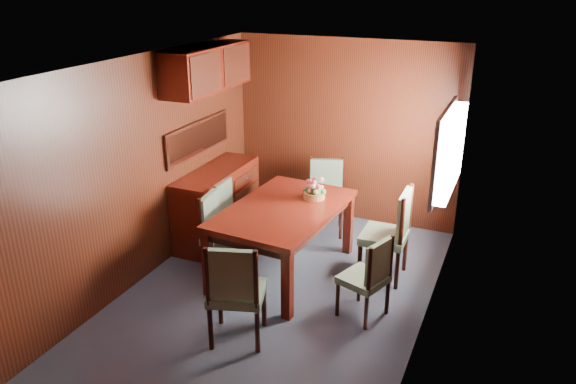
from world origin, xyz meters
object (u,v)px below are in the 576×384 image
at_px(dining_table, 283,216).
at_px(chair_left_near, 219,229).
at_px(flower_centerpiece, 314,188).
at_px(chair_right_near, 370,274).
at_px(chair_head, 235,288).
at_px(sideboard, 217,204).

height_order(dining_table, chair_left_near, chair_left_near).
relative_size(chair_left_near, flower_centerpiece, 3.66).
bearing_deg(chair_right_near, dining_table, 85.87).
distance_m(chair_left_near, chair_head, 1.34).
xyz_separation_m(chair_right_near, flower_centerpiece, (-0.89, 0.85, 0.44)).
distance_m(sideboard, flower_centerpiece, 1.43).
relative_size(dining_table, flower_centerpiece, 6.88).
distance_m(dining_table, chair_left_near, 0.73).
xyz_separation_m(dining_table, chair_right_near, (1.11, -0.49, -0.20)).
relative_size(chair_left_near, chair_right_near, 1.09).
relative_size(sideboard, flower_centerpiece, 5.44).
height_order(dining_table, chair_head, chair_head).
relative_size(chair_right_near, flower_centerpiece, 3.36).
height_order(chair_right_near, flower_centerpiece, flower_centerpiece).
bearing_deg(chair_head, chair_left_near, 108.77).
xyz_separation_m(dining_table, flower_centerpiece, (0.22, 0.36, 0.24)).
bearing_deg(chair_right_near, chair_left_near, 102.12).
relative_size(chair_right_near, chair_head, 0.85).
height_order(chair_left_near, flower_centerpiece, flower_centerpiece).
bearing_deg(chair_right_near, chair_head, 150.48).
relative_size(sideboard, chair_head, 1.37).
bearing_deg(chair_left_near, chair_right_near, 75.65).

